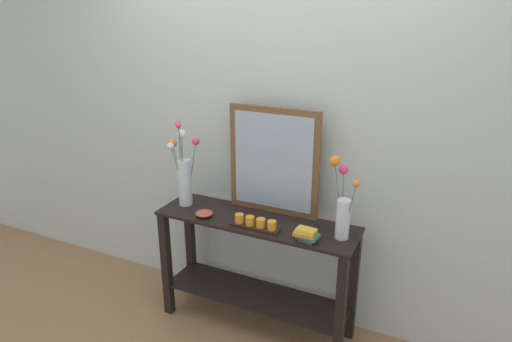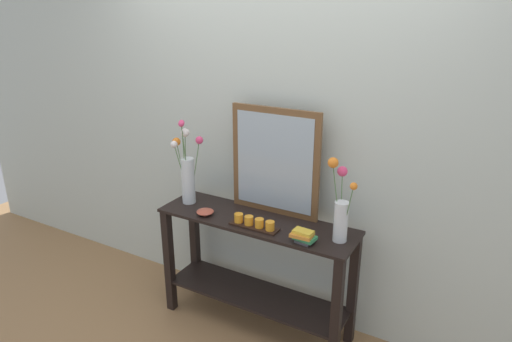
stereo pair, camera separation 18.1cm
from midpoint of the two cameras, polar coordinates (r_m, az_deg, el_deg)
ground_plane at (r=3.36m, az=1.63°, el=-18.74°), size 7.00×6.00×0.02m
wall_back at (r=3.00m, az=4.68°, el=5.54°), size 6.40×0.08×2.70m
console_table at (r=3.07m, az=1.72°, el=-11.38°), size 1.32×0.38×0.81m
mirror_leaning at (r=2.90m, az=4.17°, el=1.13°), size 0.61×0.03×0.71m
tall_vase_left at (r=3.10m, az=-7.01°, el=-0.11°), size 0.18×0.19×0.60m
vase_right at (r=2.66m, az=12.54°, el=-4.81°), size 0.19×0.16×0.50m
candle_tray at (r=2.81m, az=1.62°, el=-6.63°), size 0.32×0.09×0.07m
decorative_bowl at (r=2.99m, az=-4.69°, el=-5.16°), size 0.11×0.11×0.04m
book_stack at (r=2.67m, az=7.96°, el=-8.15°), size 0.14×0.11×0.08m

